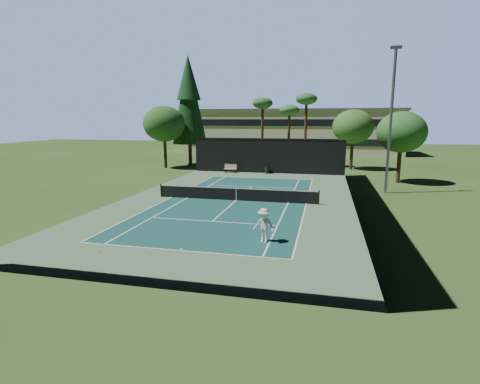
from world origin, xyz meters
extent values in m
plane|color=#2F521F|center=(0.00, 0.00, 0.00)|extent=(160.00, 160.00, 0.00)
cube|color=#577D57|center=(0.00, 0.00, 0.01)|extent=(18.00, 32.00, 0.01)
cube|color=#184F4B|center=(0.00, 0.00, 0.01)|extent=(10.97, 23.77, 0.01)
cube|color=white|center=(0.00, -11.88, 0.02)|extent=(10.97, 0.10, 0.01)
cube|color=white|center=(0.00, 11.88, 0.02)|extent=(10.97, 0.10, 0.01)
cube|color=white|center=(0.00, -6.40, 0.02)|extent=(8.23, 0.10, 0.01)
cube|color=white|center=(0.00, 6.40, 0.02)|extent=(8.23, 0.10, 0.01)
cube|color=white|center=(-5.49, 0.00, 0.02)|extent=(0.10, 23.77, 0.01)
cube|color=white|center=(5.49, 0.00, 0.02)|extent=(0.10, 23.77, 0.01)
cube|color=white|center=(-4.12, 0.00, 0.02)|extent=(0.10, 23.77, 0.01)
cube|color=white|center=(4.12, 0.00, 0.02)|extent=(0.10, 23.77, 0.01)
cube|color=white|center=(0.00, 0.00, 0.02)|extent=(0.10, 12.80, 0.01)
cube|color=white|center=(0.00, -11.73, 0.02)|extent=(0.10, 0.30, 0.01)
cube|color=white|center=(0.00, 11.73, 0.02)|extent=(0.10, 0.30, 0.01)
cylinder|color=black|center=(-6.40, 0.00, 0.55)|extent=(0.10, 0.10, 1.10)
cylinder|color=black|center=(6.40, 0.00, 0.55)|extent=(0.10, 0.10, 1.10)
cube|color=black|center=(0.00, 0.00, 0.50)|extent=(12.80, 0.02, 0.92)
cube|color=white|center=(0.00, 0.00, 0.98)|extent=(12.80, 0.04, 0.07)
cube|color=white|center=(0.00, 0.00, 0.50)|extent=(0.05, 0.03, 0.92)
cube|color=black|center=(0.00, 16.00, 2.00)|extent=(18.00, 0.04, 4.00)
cube|color=black|center=(0.00, -16.00, 2.00)|extent=(18.00, 0.04, 4.00)
cube|color=black|center=(9.00, 0.00, 2.00)|extent=(0.04, 32.00, 4.00)
cube|color=black|center=(-9.00, 0.00, 2.00)|extent=(0.04, 32.00, 4.00)
cube|color=black|center=(0.00, 16.00, 4.00)|extent=(18.00, 0.06, 0.06)
imported|color=white|center=(3.80, -9.65, 0.91)|extent=(1.32, 0.97, 1.82)
sphere|color=#DCF337|center=(-3.62, -12.99, 0.04)|extent=(0.07, 0.07, 0.07)
sphere|color=#D6E935|center=(-1.34, 4.44, 0.04)|extent=(0.08, 0.08, 0.08)
sphere|color=#D5EE36|center=(1.04, 2.12, 0.03)|extent=(0.07, 0.07, 0.07)
sphere|color=#B7D931|center=(-6.31, 4.74, 0.03)|extent=(0.07, 0.07, 0.07)
cube|color=beige|center=(-4.43, 15.37, 0.45)|extent=(1.50, 0.45, 0.05)
cube|color=#BCB49C|center=(-4.43, 15.57, 0.75)|extent=(1.50, 0.06, 0.55)
cube|color=black|center=(-5.03, 15.37, 0.21)|extent=(0.06, 0.40, 0.42)
cube|color=black|center=(-3.83, 15.37, 0.21)|extent=(0.06, 0.40, 0.42)
cylinder|color=black|center=(0.02, 15.61, 0.45)|extent=(0.52, 0.52, 0.90)
cylinder|color=black|center=(0.02, 15.61, 0.92)|extent=(0.56, 0.56, 0.05)
cylinder|color=#4D3321|center=(-12.00, 22.00, 1.80)|extent=(0.50, 0.50, 3.60)
cone|color=#133515|center=(-12.00, 22.00, 9.00)|extent=(4.80, 4.80, 12.00)
cone|color=#163C1E|center=(-12.00, 22.00, 12.00)|extent=(3.30, 3.30, 6.00)
cylinder|color=#432A1D|center=(-2.00, 24.00, 4.28)|extent=(0.36, 0.36, 8.55)
ellipsoid|color=#2C5E2A|center=(-2.00, 24.00, 8.55)|extent=(2.80, 2.80, 1.54)
cylinder|color=#4A321F|center=(1.50, 26.00, 3.83)|extent=(0.36, 0.36, 7.65)
ellipsoid|color=#346E31|center=(1.50, 26.00, 7.65)|extent=(2.80, 2.80, 1.54)
cylinder|color=#472E1E|center=(4.00, 23.00, 4.50)|extent=(0.36, 0.36, 9.00)
ellipsoid|color=#2F652D|center=(4.00, 23.00, 9.00)|extent=(2.80, 2.80, 1.54)
cylinder|color=#452D1D|center=(10.00, 22.00, 1.76)|extent=(0.40, 0.40, 3.52)
ellipsoid|color=#336527|center=(10.00, 22.00, 5.44)|extent=(5.12, 5.12, 4.35)
cylinder|color=#4B3220|center=(14.00, 12.00, 1.65)|extent=(0.40, 0.40, 3.30)
ellipsoid|color=#296627|center=(14.00, 12.00, 5.10)|extent=(4.80, 4.80, 4.08)
cylinder|color=#432A1C|center=(-14.00, 18.00, 1.87)|extent=(0.40, 0.40, 3.74)
ellipsoid|color=#2A5D24|center=(-14.00, 18.00, 5.78)|extent=(5.44, 5.44, 4.62)
cube|color=beige|center=(0.00, 46.00, 4.00)|extent=(40.00, 12.00, 8.00)
cube|color=#59595B|center=(0.00, 46.00, 8.10)|extent=(40.50, 12.50, 0.40)
cube|color=black|center=(0.00, 39.95, 2.40)|extent=(38.00, 0.15, 1.20)
cube|color=black|center=(0.00, 39.95, 5.80)|extent=(38.00, 0.15, 1.20)
cylinder|color=#93959B|center=(12.00, 6.00, 6.00)|extent=(0.24, 0.24, 12.00)
cube|color=gray|center=(12.00, 6.00, 12.10)|extent=(0.90, 0.25, 0.25)
camera|label=1|loc=(6.78, -28.16, 6.28)|focal=28.00mm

